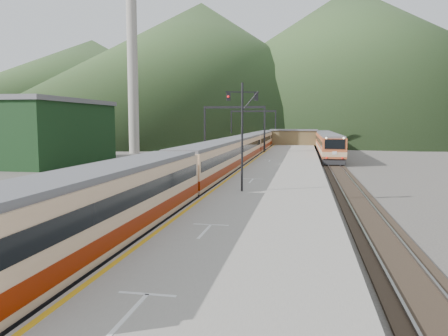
# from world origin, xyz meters

# --- Properties ---
(ground) EXTENTS (400.00, 400.00, 0.00)m
(ground) POSITION_xyz_m (0.00, 0.00, 0.00)
(ground) COLOR #47423D
(ground) RESTS_ON ground
(track_main) EXTENTS (2.60, 200.00, 0.23)m
(track_main) POSITION_xyz_m (0.00, 40.00, 0.07)
(track_main) COLOR black
(track_main) RESTS_ON ground
(track_far) EXTENTS (2.60, 200.00, 0.23)m
(track_far) POSITION_xyz_m (-5.00, 40.00, 0.07)
(track_far) COLOR black
(track_far) RESTS_ON ground
(track_second) EXTENTS (2.60, 200.00, 0.23)m
(track_second) POSITION_xyz_m (11.50, 40.00, 0.07)
(track_second) COLOR black
(track_second) RESTS_ON ground
(platform) EXTENTS (8.00, 100.00, 1.00)m
(platform) POSITION_xyz_m (5.60, 38.00, 0.50)
(platform) COLOR gray
(platform) RESTS_ON ground
(gantry_near) EXTENTS (9.55, 0.25, 8.00)m
(gantry_near) POSITION_xyz_m (-2.85, 55.00, 5.59)
(gantry_near) COLOR black
(gantry_near) RESTS_ON ground
(gantry_far) EXTENTS (9.55, 0.25, 8.00)m
(gantry_far) POSITION_xyz_m (-2.85, 80.00, 5.59)
(gantry_far) COLOR black
(gantry_far) RESTS_ON ground
(warehouse) EXTENTS (14.50, 20.50, 8.60)m
(warehouse) POSITION_xyz_m (-28.00, 42.00, 4.32)
(warehouse) COLOR black
(warehouse) RESTS_ON ground
(smokestack) EXTENTS (1.80, 1.80, 30.00)m
(smokestack) POSITION_xyz_m (-22.00, 62.00, 15.00)
(smokestack) COLOR #9E998E
(smokestack) RESTS_ON ground
(station_shed) EXTENTS (9.40, 4.40, 3.10)m
(station_shed) POSITION_xyz_m (5.60, 78.00, 2.57)
(station_shed) COLOR brown
(station_shed) RESTS_ON platform
(hill_a) EXTENTS (180.00, 180.00, 60.00)m
(hill_a) POSITION_xyz_m (-40.00, 190.00, 30.00)
(hill_a) COLOR #314920
(hill_a) RESTS_ON ground
(hill_b) EXTENTS (220.00, 220.00, 75.00)m
(hill_b) POSITION_xyz_m (30.00, 230.00, 37.50)
(hill_b) COLOR #314920
(hill_b) RESTS_ON ground
(hill_d) EXTENTS (200.00, 200.00, 55.00)m
(hill_d) POSITION_xyz_m (-120.00, 240.00, 27.50)
(hill_d) COLOR #314920
(hill_d) RESTS_ON ground
(main_train) EXTENTS (2.79, 95.96, 3.41)m
(main_train) POSITION_xyz_m (0.00, 43.67, 1.94)
(main_train) COLOR tan
(main_train) RESTS_ON track_main
(second_train) EXTENTS (3.00, 61.57, 3.67)m
(second_train) POSITION_xyz_m (11.50, 74.94, 2.06)
(second_train) COLOR #B5532D
(second_train) RESTS_ON track_second
(signal_mast) EXTENTS (2.13, 0.76, 7.07)m
(signal_mast) POSITION_xyz_m (3.81, 16.84, 5.31)
(signal_mast) COLOR black
(signal_mast) RESTS_ON platform
(short_signal_a) EXTENTS (0.23, 0.18, 2.27)m
(short_signal_a) POSITION_xyz_m (-2.94, 7.19, 1.46)
(short_signal_a) COLOR black
(short_signal_a) RESTS_ON ground
(short_signal_b) EXTENTS (0.25, 0.21, 2.27)m
(short_signal_b) POSITION_xyz_m (-2.78, 34.69, 1.46)
(short_signal_b) COLOR black
(short_signal_b) RESTS_ON ground
(short_signal_c) EXTENTS (0.23, 0.17, 2.27)m
(short_signal_c) POSITION_xyz_m (-7.99, 15.97, 1.46)
(short_signal_c) COLOR black
(short_signal_c) RESTS_ON ground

